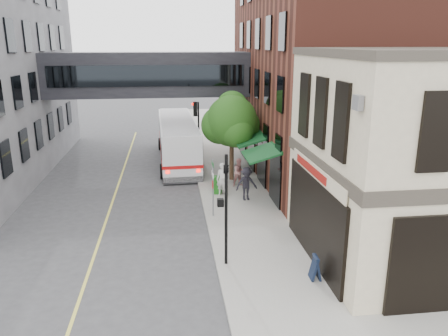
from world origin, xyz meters
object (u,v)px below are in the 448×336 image
object	(u,v)px
pedestrian_b	(239,172)
bus	(178,139)
pedestrian_a	(222,179)
newspaper_box	(217,185)
sandwich_board	(315,267)
pedestrian_c	(246,184)

from	to	relation	value
pedestrian_b	bus	bearing A→B (deg)	101.97
pedestrian_a	newspaper_box	world-z (taller)	pedestrian_a
sandwich_board	bus	bearing A→B (deg)	106.27
pedestrian_a	sandwich_board	size ratio (longest dim) A/B	2.08
pedestrian_b	pedestrian_c	size ratio (longest dim) A/B	0.92
pedestrian_c	newspaper_box	distance (m)	2.03
bus	pedestrian_a	world-z (taller)	bus
pedestrian_c	newspaper_box	bearing A→B (deg)	130.22
pedestrian_c	bus	bearing A→B (deg)	102.04
pedestrian_a	newspaper_box	distance (m)	0.66
pedestrian_a	pedestrian_b	bearing A→B (deg)	73.29
pedestrian_b	sandwich_board	size ratio (longest dim) A/B	1.89
pedestrian_b	sandwich_board	world-z (taller)	pedestrian_b
pedestrian_a	sandwich_board	world-z (taller)	pedestrian_a
bus	pedestrian_c	xyz separation A→B (m)	(3.57, -9.29, -0.66)
bus	pedestrian_c	size ratio (longest dim) A/B	6.20
pedestrian_c	newspaper_box	xyz separation A→B (m)	(-1.50, 1.29, -0.43)
bus	newspaper_box	size ratio (longest dim) A/B	11.42
pedestrian_a	newspaper_box	size ratio (longest dim) A/B	1.87
pedestrian_c	sandwich_board	xyz separation A→B (m)	(1.06, -8.72, -0.48)
bus	sandwich_board	size ratio (longest dim) A/B	12.67
pedestrian_a	pedestrian_b	xyz separation A→B (m)	(1.24, 1.59, -0.09)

